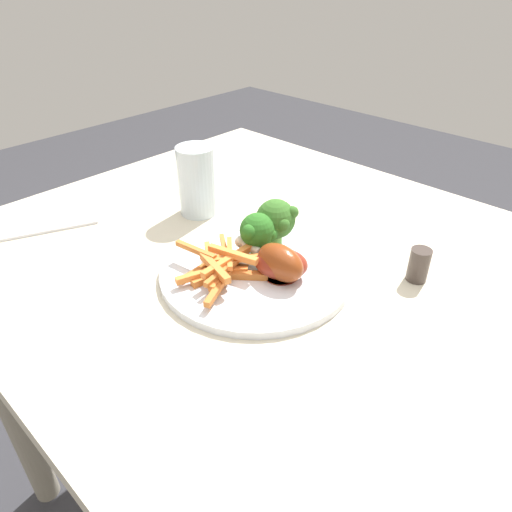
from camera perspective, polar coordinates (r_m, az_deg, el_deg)
The scene contains 11 objects.
ground_plane at distance 1.30m, azimuth 1.98°, elevation -28.64°, with size 6.00×6.00×0.00m, color #333338.
dining_table at distance 0.80m, azimuth 2.84°, elevation -7.02°, with size 1.01×0.83×0.74m.
dinner_plate at distance 0.70m, azimuth 0.00°, elevation -1.79°, with size 0.29×0.29×0.01m, color silver.
broccoli_floret_front at distance 0.70m, azimuth 0.23°, elevation 3.03°, with size 0.05×0.06×0.07m.
broccoli_floret_middle at distance 0.72m, azimuth 2.48°, elevation 4.48°, with size 0.06×0.06×0.08m.
carrot_fries_pile at distance 0.67m, azimuth -4.23°, elevation -1.30°, with size 0.13×0.14×0.04m.
chicken_drumstick_near at distance 0.67m, azimuth 2.69°, elevation -0.94°, with size 0.13×0.09×0.04m.
chicken_drumstick_far at distance 0.66m, azimuth 2.67°, elevation -0.65°, with size 0.13×0.05×0.05m.
fork at distance 0.88m, azimuth -24.76°, elevation 2.70°, with size 0.19×0.01×0.01m, color silver.
water_glass at distance 0.85m, azimuth -7.18°, elevation 9.06°, with size 0.07×0.07×0.12m, color silver.
pepper_shaker at distance 0.72m, azimuth 19.20°, elevation -1.02°, with size 0.03×0.03×0.05m, color #423833.
Camera 1 is at (-0.39, 0.47, 1.15)m, focal length 32.87 mm.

